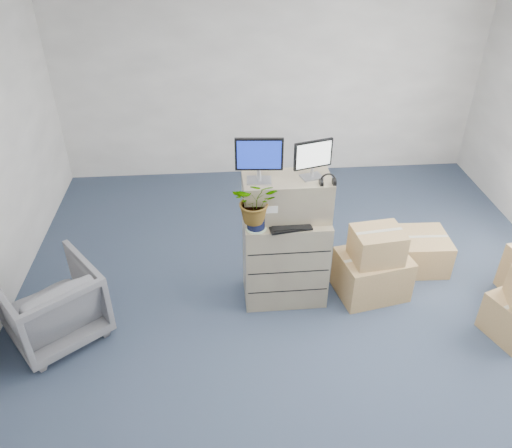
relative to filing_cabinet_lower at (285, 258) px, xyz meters
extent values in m
plane|color=#29374A|center=(0.14, -0.64, -0.49)|extent=(7.00, 7.00, 0.00)
cube|color=#B5B2AC|center=(0.14, 2.87, 0.91)|extent=(6.00, 0.02, 2.80)
cube|color=gray|center=(0.00, 0.00, 0.00)|extent=(0.84, 0.52, 0.97)
cube|color=gray|center=(0.00, 0.05, 0.69)|extent=(0.84, 0.42, 0.42)
cube|color=#99999E|center=(-0.27, 0.01, 0.91)|extent=(0.24, 0.18, 0.02)
cylinder|color=#99999E|center=(-0.27, 0.01, 0.97)|extent=(0.04, 0.04, 0.10)
cube|color=black|center=(-0.27, 0.01, 1.18)|extent=(0.43, 0.06, 0.31)
cube|color=navy|center=(-0.27, -0.01, 1.18)|extent=(0.39, 0.04, 0.27)
cube|color=#99999E|center=(0.23, 0.04, 0.91)|extent=(0.23, 0.19, 0.01)
cylinder|color=#99999E|center=(0.23, 0.04, 0.96)|extent=(0.03, 0.03, 0.09)
cube|color=black|center=(0.23, 0.04, 1.14)|extent=(0.37, 0.13, 0.27)
cube|color=silver|center=(0.23, 0.03, 1.14)|extent=(0.33, 0.10, 0.23)
torus|color=black|center=(0.35, -0.10, 0.94)|extent=(0.15, 0.02, 0.15)
cube|color=black|center=(0.01, -0.17, 0.50)|extent=(0.42, 0.22, 0.02)
ellipsoid|color=silver|center=(0.33, -0.09, 0.50)|extent=(0.09, 0.06, 0.03)
cylinder|color=#9B9EA3|center=(0.12, 0.04, 0.60)|extent=(0.07, 0.07, 0.23)
cube|color=silver|center=(0.00, 0.02, 0.50)|extent=(0.06, 0.05, 0.02)
cube|color=black|center=(0.00, 0.02, 0.56)|extent=(0.06, 0.04, 0.12)
cube|color=black|center=(0.31, 0.12, 0.51)|extent=(0.19, 0.15, 0.05)
cube|color=#3D85D0|center=(0.33, 0.07, 0.58)|extent=(0.24, 0.14, 0.09)
cylinder|color=#A8C69F|center=(-0.31, -0.15, 0.49)|extent=(0.20, 0.20, 0.01)
cylinder|color=#111533|center=(-0.31, -0.15, 0.57)|extent=(0.17, 0.17, 0.13)
imported|color=#1B5F1D|center=(-0.31, -0.15, 0.75)|extent=(0.48, 0.51, 0.35)
imported|color=slate|center=(-2.26, -0.39, -0.07)|extent=(1.10, 1.09, 0.83)
cube|color=#A17E4E|center=(0.93, -0.04, -0.25)|extent=(0.79, 0.66, 0.48)
cube|color=#A17E4E|center=(1.59, 0.37, -0.28)|extent=(0.62, 0.57, 0.40)
cube|color=#A17E4E|center=(0.92, -0.08, 0.17)|extent=(0.53, 0.45, 0.34)
camera|label=1|loc=(-0.62, -4.01, 3.12)|focal=35.00mm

